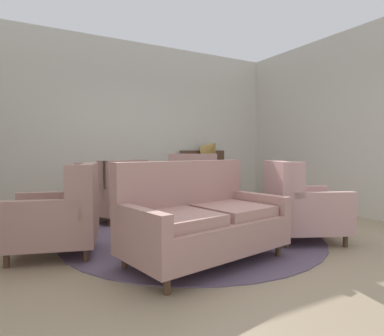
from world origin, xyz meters
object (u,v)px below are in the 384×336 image
(settee, at_px, (202,221))
(armchair_foreground_right, at_px, (191,191))
(gramophone, at_px, (211,149))
(armchair_beside_settee, at_px, (300,207))
(sideboard, at_px, (206,180))
(porcelain_vase, at_px, (182,190))
(armchair_back_corner, at_px, (116,195))
(coffee_table, at_px, (185,210))
(armchair_far_left, at_px, (61,216))

(settee, distance_m, armchair_foreground_right, 2.13)
(gramophone, bearing_deg, armchair_beside_settee, -100.92)
(sideboard, bearing_deg, porcelain_vase, -127.69)
(armchair_beside_settee, relative_size, sideboard, 0.98)
(sideboard, distance_m, gramophone, 0.65)
(armchair_beside_settee, bearing_deg, sideboard, 14.81)
(armchair_foreground_right, relative_size, sideboard, 1.00)
(armchair_back_corner, relative_size, armchair_foreground_right, 0.98)
(armchair_back_corner, height_order, armchair_foreground_right, armchair_foreground_right)
(coffee_table, height_order, armchair_foreground_right, armchair_foreground_right)
(porcelain_vase, xyz_separation_m, gramophone, (1.81, 2.19, 0.52))
(settee, bearing_deg, armchair_foreground_right, 53.80)
(settee, distance_m, armchair_beside_settee, 1.43)
(armchair_back_corner, xyz_separation_m, gramophone, (2.19, 0.63, 0.73))
(porcelain_vase, distance_m, sideboard, 2.89)
(settee, height_order, sideboard, sideboard)
(coffee_table, relative_size, armchair_foreground_right, 0.81)
(armchair_foreground_right, xyz_separation_m, sideboard, (0.99, 1.12, 0.06))
(porcelain_vase, bearing_deg, sideboard, 52.31)
(armchair_beside_settee, height_order, sideboard, sideboard)
(porcelain_vase, bearing_deg, armchair_far_left, 173.76)
(armchair_beside_settee, bearing_deg, gramophone, 13.51)
(armchair_back_corner, bearing_deg, armchair_beside_settee, 100.41)
(armchair_foreground_right, bearing_deg, armchair_beside_settee, 128.79)
(coffee_table, bearing_deg, armchair_far_left, 174.26)
(porcelain_vase, relative_size, settee, 0.22)
(coffee_table, distance_m, sideboard, 2.85)
(settee, height_order, armchair_far_left, settee)
(coffee_table, relative_size, armchair_back_corner, 0.83)
(armchair_beside_settee, height_order, gramophone, gramophone)
(coffee_table, relative_size, settee, 0.52)
(gramophone, bearing_deg, armchair_foreground_right, -135.37)
(porcelain_vase, bearing_deg, coffee_table, 10.53)
(settee, relative_size, gramophone, 3.06)
(settee, height_order, gramophone, gramophone)
(settee, distance_m, sideboard, 3.60)
(armchair_far_left, bearing_deg, porcelain_vase, 101.12)
(coffee_table, height_order, gramophone, gramophone)
(armchair_far_left, relative_size, armchair_beside_settee, 0.98)
(porcelain_vase, relative_size, armchair_back_corner, 0.35)
(coffee_table, xyz_separation_m, porcelain_vase, (-0.04, -0.01, 0.24))
(settee, bearing_deg, armchair_far_left, 133.18)
(armchair_back_corner, distance_m, sideboard, 2.26)
(sideboard, bearing_deg, armchair_beside_settee, -99.62)
(armchair_foreground_right, bearing_deg, settee, 87.89)
(armchair_far_left, distance_m, sideboard, 3.79)
(coffee_table, bearing_deg, sideboard, 52.88)
(coffee_table, distance_m, settee, 0.79)
(porcelain_vase, height_order, settee, settee)
(armchair_back_corner, xyz_separation_m, armchair_foreground_right, (1.15, -0.39, 0.02))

